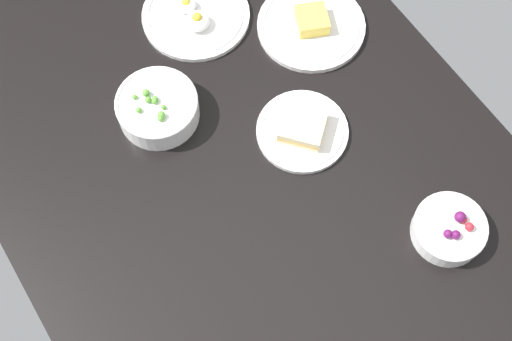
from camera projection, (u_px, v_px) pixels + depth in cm
name	position (u px, v px, depth cm)	size (l,w,h in cm)	color
dining_table	(256.00, 179.00, 133.89)	(152.54, 93.45, 4.00)	black
plate_eggs	(195.00, 15.00, 146.04)	(22.86, 22.86, 4.84)	white
bowl_berries	(449.00, 229.00, 125.06)	(13.44, 13.44, 6.11)	white
plate_sandwich	(302.00, 129.00, 134.58)	(18.06, 18.06, 4.28)	white
plate_cheese	(311.00, 25.00, 144.93)	(22.73, 22.73, 4.30)	white
bowl_peas	(158.00, 108.00, 134.65)	(16.15, 16.15, 6.72)	white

